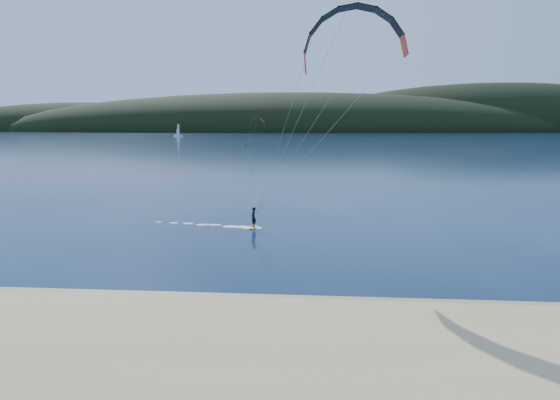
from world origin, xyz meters
name	(u,v)px	position (x,y,z in m)	size (l,w,h in m)	color
ground	(237,336)	(0.00, 0.00, 0.00)	(1800.00, 1800.00, 0.00)	#071536
wet_sand	(250,302)	(0.00, 4.50, 0.05)	(220.00, 2.50, 0.10)	#8D7B52
headland	(321,131)	(0.63, 745.28, 0.00)	(1200.00, 310.00, 140.00)	black
kitesurfer_near	(350,64)	(6.13, 21.88, 14.88)	(24.33, 6.54, 18.20)	yellow
kitesurfer_far	(257,126)	(-23.82, 192.82, 9.42)	(9.26, 7.33, 11.84)	yellow
sailboat	(178,135)	(-118.32, 404.21, 0.86)	(8.36, 5.73, 11.71)	white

